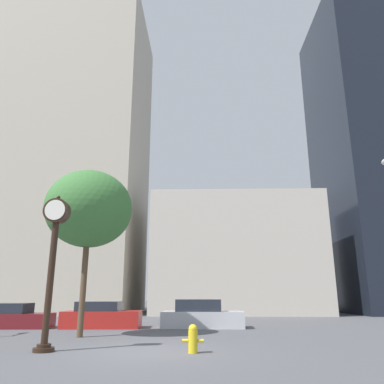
% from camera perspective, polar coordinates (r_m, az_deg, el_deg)
% --- Properties ---
extents(ground_plane, '(200.00, 200.00, 0.00)m').
position_cam_1_polar(ground_plane, '(11.87, -6.97, -23.03)').
color(ground_plane, '#515156').
extents(building_tall_tower, '(13.49, 12.00, 31.14)m').
position_cam_1_polar(building_tall_tower, '(40.38, -17.29, 5.59)').
color(building_tall_tower, '#BCB29E').
rests_on(building_tall_tower, ground_plane).
extents(building_storefront_row, '(14.45, 12.00, 10.02)m').
position_cam_1_polar(building_storefront_row, '(35.94, 6.39, -9.84)').
color(building_storefront_row, beige).
rests_on(building_storefront_row, ground_plane).
extents(building_glass_modern, '(8.58, 12.00, 31.33)m').
position_cam_1_polar(building_glass_modern, '(41.91, 25.34, 5.78)').
color(building_glass_modern, black).
rests_on(building_glass_modern, ground_plane).
extents(street_clock, '(0.79, 0.61, 4.69)m').
position_cam_1_polar(street_clock, '(12.51, -20.39, -8.42)').
color(street_clock, black).
rests_on(street_clock, ground_plane).
extents(car_maroon, '(4.22, 1.99, 1.19)m').
position_cam_1_polar(car_maroon, '(21.74, -26.24, -16.78)').
color(car_maroon, maroon).
rests_on(car_maroon, ground_plane).
extents(car_red, '(3.88, 1.93, 1.27)m').
position_cam_1_polar(car_red, '(20.26, -13.62, -17.96)').
color(car_red, red).
rests_on(car_red, ground_plane).
extents(car_silver, '(4.20, 1.97, 1.37)m').
position_cam_1_polar(car_silver, '(19.93, 1.53, -18.32)').
color(car_silver, '#BCBCC1').
rests_on(car_silver, ground_plane).
extents(fire_hydrant_near, '(0.62, 0.27, 0.78)m').
position_cam_1_polar(fire_hydrant_near, '(11.48, 0.14, -21.41)').
color(fire_hydrant_near, yellow).
rests_on(fire_hydrant_near, ground_plane).
extents(bare_tree, '(3.64, 3.64, 6.77)m').
position_cam_1_polar(bare_tree, '(16.51, -15.41, -2.53)').
color(bare_tree, brown).
rests_on(bare_tree, ground_plane).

